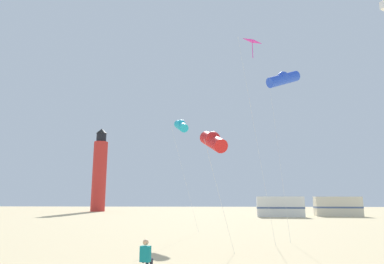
{
  "coord_description": "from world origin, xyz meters",
  "views": [
    {
      "loc": [
        0.39,
        -7.03,
        2.54
      ],
      "look_at": [
        -0.74,
        11.1,
        6.15
      ],
      "focal_mm": 31.39,
      "sensor_mm": 36.0,
      "label": 1
    }
  ],
  "objects_px": {
    "kite_tube_blue": "(283,79)",
    "rv_van_white": "(280,207)",
    "lighthouse_distant": "(100,172)",
    "kite_flyer_standing": "(146,256)",
    "rv_van_cream": "(338,206)",
    "kite_tube_scarlet": "(213,141)",
    "kite_diamond_magenta": "(253,50)",
    "kite_tube_cyan": "(181,126)"
  },
  "relations": [
    {
      "from": "kite_tube_cyan",
      "to": "kite_tube_scarlet",
      "type": "bearing_deg",
      "value": -75.28
    },
    {
      "from": "lighthouse_distant",
      "to": "kite_flyer_standing",
      "type": "bearing_deg",
      "value": -69.38
    },
    {
      "from": "kite_tube_blue",
      "to": "lighthouse_distant",
      "type": "bearing_deg",
      "value": 121.5
    },
    {
      "from": "kite_diamond_magenta",
      "to": "kite_flyer_standing",
      "type": "bearing_deg",
      "value": -120.24
    },
    {
      "from": "kite_flyer_standing",
      "to": "rv_van_white",
      "type": "relative_size",
      "value": 0.18
    },
    {
      "from": "rv_van_cream",
      "to": "kite_tube_blue",
      "type": "bearing_deg",
      "value": -109.74
    },
    {
      "from": "kite_flyer_standing",
      "to": "kite_diamond_magenta",
      "type": "bearing_deg",
      "value": -106.88
    },
    {
      "from": "kite_flyer_standing",
      "to": "rv_van_cream",
      "type": "distance_m",
      "value": 44.4
    },
    {
      "from": "kite_tube_cyan",
      "to": "lighthouse_distant",
      "type": "height_order",
      "value": "lighthouse_distant"
    },
    {
      "from": "kite_tube_blue",
      "to": "rv_van_white",
      "type": "height_order",
      "value": "kite_tube_blue"
    },
    {
      "from": "kite_tube_blue",
      "to": "rv_van_cream",
      "type": "height_order",
      "value": "kite_tube_blue"
    },
    {
      "from": "kite_tube_cyan",
      "to": "rv_van_white",
      "type": "relative_size",
      "value": 1.39
    },
    {
      "from": "kite_diamond_magenta",
      "to": "lighthouse_distant",
      "type": "height_order",
      "value": "lighthouse_distant"
    },
    {
      "from": "kite_diamond_magenta",
      "to": "kite_tube_scarlet",
      "type": "xyz_separation_m",
      "value": [
        -2.65,
        -3.49,
        -6.59
      ]
    },
    {
      "from": "kite_diamond_magenta",
      "to": "kite_tube_blue",
      "type": "xyz_separation_m",
      "value": [
        2.11,
        1.1,
        -1.64
      ]
    },
    {
      "from": "kite_tube_scarlet",
      "to": "rv_van_white",
      "type": "relative_size",
      "value": 0.93
    },
    {
      "from": "kite_tube_blue",
      "to": "rv_van_white",
      "type": "distance_m",
      "value": 29.19
    },
    {
      "from": "kite_tube_scarlet",
      "to": "rv_van_white",
      "type": "xyz_separation_m",
      "value": [
        9.35,
        31.96,
        -4.07
      ]
    },
    {
      "from": "kite_flyer_standing",
      "to": "rv_van_cream",
      "type": "bearing_deg",
      "value": -104.08
    },
    {
      "from": "kite_tube_blue",
      "to": "kite_tube_scarlet",
      "type": "bearing_deg",
      "value": -136.03
    },
    {
      "from": "kite_diamond_magenta",
      "to": "kite_tube_blue",
      "type": "distance_m",
      "value": 2.89
    },
    {
      "from": "lighthouse_distant",
      "to": "rv_van_white",
      "type": "bearing_deg",
      "value": -29.04
    },
    {
      "from": "kite_diamond_magenta",
      "to": "kite_tube_scarlet",
      "type": "relative_size",
      "value": 2.09
    },
    {
      "from": "kite_diamond_magenta",
      "to": "lighthouse_distant",
      "type": "xyz_separation_m",
      "value": [
        -25.69,
        46.46,
        -4.22
      ]
    },
    {
      "from": "kite_tube_scarlet",
      "to": "lighthouse_distant",
      "type": "bearing_deg",
      "value": 114.77
    },
    {
      "from": "kite_tube_blue",
      "to": "rv_van_white",
      "type": "bearing_deg",
      "value": 80.47
    },
    {
      "from": "kite_flyer_standing",
      "to": "lighthouse_distant",
      "type": "bearing_deg",
      "value": -56.03
    },
    {
      "from": "kite_tube_cyan",
      "to": "rv_van_cream",
      "type": "xyz_separation_m",
      "value": [
        20.74,
        24.33,
        -7.08
      ]
    },
    {
      "from": "kite_tube_scarlet",
      "to": "lighthouse_distant",
      "type": "relative_size",
      "value": 0.37
    },
    {
      "from": "kite_tube_blue",
      "to": "kite_flyer_standing",
      "type": "bearing_deg",
      "value": -126.3
    },
    {
      "from": "kite_flyer_standing",
      "to": "kite_diamond_magenta",
      "type": "distance_m",
      "value": 15.14
    },
    {
      "from": "rv_van_white",
      "to": "kite_tube_cyan",
      "type": "bearing_deg",
      "value": -113.85
    },
    {
      "from": "kite_diamond_magenta",
      "to": "kite_tube_cyan",
      "type": "xyz_separation_m",
      "value": [
        -5.27,
        6.51,
        -3.58
      ]
    },
    {
      "from": "kite_flyer_standing",
      "to": "rv_van_white",
      "type": "bearing_deg",
      "value": -94.17
    },
    {
      "from": "lighthouse_distant",
      "to": "rv_van_white",
      "type": "height_order",
      "value": "lighthouse_distant"
    },
    {
      "from": "kite_tube_scarlet",
      "to": "rv_van_cream",
      "type": "relative_size",
      "value": 0.93
    },
    {
      "from": "kite_diamond_magenta",
      "to": "rv_van_cream",
      "type": "height_order",
      "value": "kite_diamond_magenta"
    },
    {
      "from": "rv_van_white",
      "to": "kite_tube_blue",
      "type": "bearing_deg",
      "value": -94.79
    },
    {
      "from": "kite_tube_scarlet",
      "to": "rv_van_cream",
      "type": "bearing_deg",
      "value": 62.18
    },
    {
      "from": "kite_diamond_magenta",
      "to": "kite_tube_scarlet",
      "type": "height_order",
      "value": "kite_diamond_magenta"
    },
    {
      "from": "kite_tube_blue",
      "to": "kite_tube_scarlet",
      "type": "distance_m",
      "value": 8.26
    },
    {
      "from": "kite_tube_blue",
      "to": "rv_van_cream",
      "type": "bearing_deg",
      "value": 65.81
    }
  ]
}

